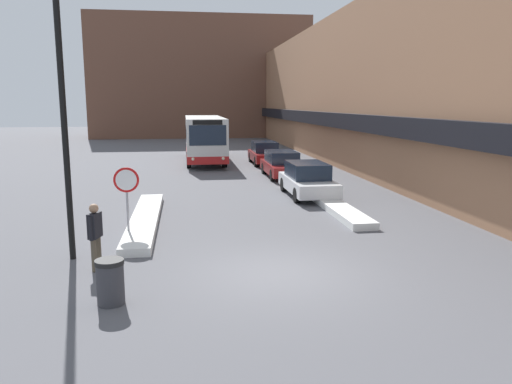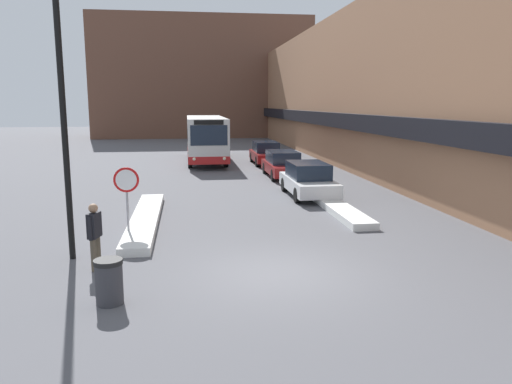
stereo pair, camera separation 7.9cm
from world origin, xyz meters
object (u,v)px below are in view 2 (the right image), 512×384
stop_sign (127,187)px  street_lamp (73,93)px  trash_bin (109,281)px  city_bus (206,138)px  parked_car_middle (283,164)px  parked_car_front (308,180)px  pedestrian (94,230)px  parked_car_back (266,153)px

stop_sign → street_lamp: bearing=-118.5°
street_lamp → trash_bin: size_ratio=7.50×
street_lamp → city_bus: bearing=79.2°
city_bus → street_lamp: (-4.16, -21.87, 2.65)m
parked_car_middle → street_lamp: bearing=-120.3°
city_bus → parked_car_front: size_ratio=2.32×
street_lamp → pedestrian: bearing=-62.6°
parked_car_back → pedestrian: bearing=-109.9°
parked_car_front → pedestrian: size_ratio=2.69×
parked_car_front → parked_car_middle: (-0.00, 5.93, -0.02)m
parked_car_back → pedestrian: (-7.61, -21.02, 0.25)m
stop_sign → street_lamp: 3.46m
parked_car_middle → stop_sign: stop_sign is taller
city_bus → parked_car_middle: 8.95m
city_bus → pedestrian: city_bus is taller
parked_car_front → parked_car_back: (0.00, 12.01, 0.01)m
parked_car_middle → parked_car_back: parked_car_back is taller
parked_car_middle → street_lamp: 16.52m
pedestrian → trash_bin: (0.65, -2.26, -0.53)m
stop_sign → pedestrian: (-0.47, -2.87, -0.58)m
parked_car_back → pedestrian: size_ratio=2.63×
parked_car_middle → street_lamp: (-8.14, -13.92, 3.62)m
parked_car_front → city_bus: bearing=106.0°
stop_sign → street_lamp: (-1.00, -1.84, 2.76)m
pedestrian → trash_bin: pedestrian is taller
stop_sign → trash_bin: bearing=-88.0°
pedestrian → city_bus: bearing=5.3°
parked_car_middle → parked_car_back: size_ratio=1.06×
city_bus → parked_car_back: size_ratio=2.37×
stop_sign → street_lamp: size_ratio=0.31×
pedestrian → trash_bin: bearing=-149.6°
city_bus → parked_car_middle: bearing=-63.4°
parked_car_front → trash_bin: parked_car_front is taller
street_lamp → stop_sign: bearing=61.5°
parked_car_front → street_lamp: size_ratio=0.63×
parked_car_middle → parked_car_back: 6.08m
street_lamp → pedestrian: (0.53, -1.02, -3.34)m
parked_car_middle → stop_sign: 14.05m
parked_car_front → street_lamp: 11.96m
trash_bin → stop_sign: bearing=92.0°
parked_car_front → parked_car_back: parked_car_back is taller
parked_car_middle → trash_bin: bearing=-112.0°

